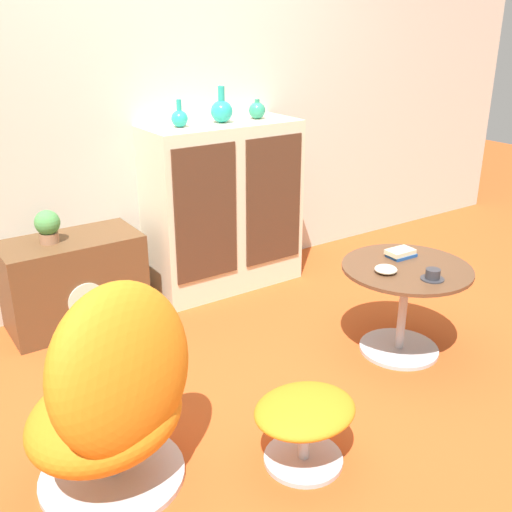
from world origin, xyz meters
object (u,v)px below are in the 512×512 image
vase_inner_left (222,111)px  bowl (386,269)px  sideboard (224,207)px  egg_chair (114,396)px  potted_plant (48,225)px  vase_leftmost (180,118)px  vase_inner_right (257,110)px  coffee_table (404,295)px  teacup (433,275)px  ottoman (305,417)px  tv_console (74,282)px  book_stack (401,253)px

vase_inner_left → bowl: size_ratio=1.92×
sideboard → vase_inner_left: bearing=53.1°
egg_chair → potted_plant: 1.39m
vase_leftmost → vase_inner_right: 0.54m
vase_inner_right → vase_leftmost: bearing=180.0°
coffee_table → vase_leftmost: size_ratio=4.16×
potted_plant → bowl: (1.26, -1.26, -0.11)m
vase_leftmost → vase_inner_left: (0.28, 0.00, 0.02)m
vase_inner_left → vase_leftmost: bearing=-180.0°
teacup → bowl: teacup is taller
sideboard → egg_chair: sideboard is taller
ottoman → vase_inner_left: size_ratio=1.93×
vase_inner_left → teacup: (0.29, -1.43, -0.62)m
ottoman → potted_plant: size_ratio=2.29×
coffee_table → teacup: teacup is taller
vase_inner_left → teacup: size_ratio=1.92×
sideboard → tv_console: bearing=179.4°
teacup → book_stack: 0.30m
tv_console → vase_inner_left: size_ratio=3.50×
sideboard → vase_inner_left: size_ratio=4.93×
potted_plant → teacup: bearing=-46.1°
potted_plant → ottoman: bearing=-74.6°
vase_inner_left → teacup: bearing=-78.5°
potted_plant → bowl: 1.78m
tv_console → ottoman: tv_console is taller
egg_chair → teacup: (1.57, -0.08, 0.11)m
egg_chair → vase_leftmost: vase_leftmost is taller
vase_leftmost → vase_inner_left: 0.28m
coffee_table → book_stack: (0.07, 0.11, 0.18)m
tv_console → vase_inner_left: vase_inner_left is taller
coffee_table → vase_leftmost: (-0.59, 1.25, 0.78)m
potted_plant → bowl: bearing=-45.0°
vase_leftmost → vase_inner_left: vase_inner_left is taller
vase_inner_left → book_stack: bearing=-71.6°
ottoman → teacup: (0.93, 0.21, 0.29)m
tv_console → coffee_table: tv_console is taller
tv_console → vase_leftmost: (0.71, -0.01, 0.85)m
egg_chair → book_stack: (1.66, 0.21, 0.11)m
ottoman → book_stack: book_stack is taller
sideboard → coffee_table: (0.32, -1.25, -0.20)m
vase_leftmost → sideboard: bearing=-0.8°
vase_leftmost → vase_inner_right: bearing=0.0°
coffee_table → potted_plant: bearing=138.0°
sideboard → ottoman: size_ratio=2.55×
ottoman → vase_inner_left: vase_inner_left is taller
ottoman → vase_leftmost: 1.90m
egg_chair → bowl: 1.45m
potted_plant → teacup: (1.38, -1.44, -0.11)m
ottoman → book_stack: 1.17m
coffee_table → bowl: 0.23m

